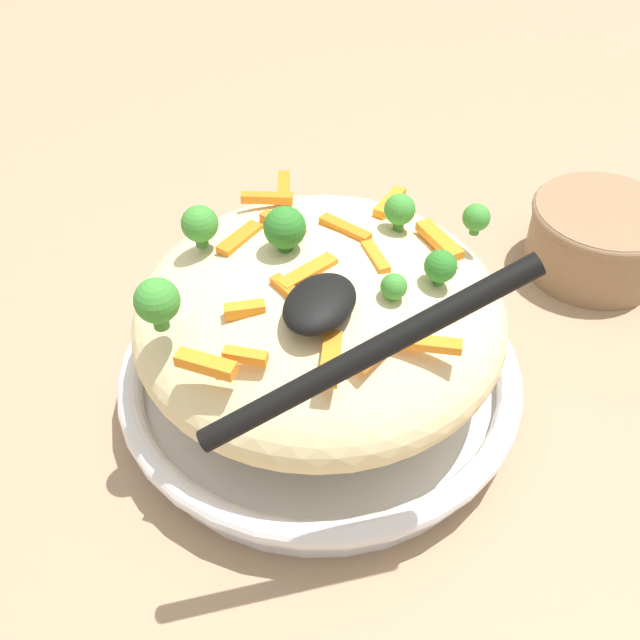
% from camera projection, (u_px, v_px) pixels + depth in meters
% --- Properties ---
extents(ground_plane, '(2.40, 2.40, 0.00)m').
position_uv_depth(ground_plane, '(320.00, 397.00, 0.57)').
color(ground_plane, '#9E7F60').
extents(serving_bowl, '(0.29, 0.29, 0.04)m').
position_uv_depth(serving_bowl, '(320.00, 377.00, 0.56)').
color(serving_bowl, silver).
rests_on(serving_bowl, ground_plane).
extents(pasta_mound, '(0.26, 0.25, 0.10)m').
position_uv_depth(pasta_mound, '(320.00, 315.00, 0.52)').
color(pasta_mound, beige).
rests_on(pasta_mound, serving_bowl).
extents(carrot_piece_0, '(0.02, 0.04, 0.01)m').
position_uv_depth(carrot_piece_0, '(283.00, 226.00, 0.52)').
color(carrot_piece_0, orange).
rests_on(carrot_piece_0, pasta_mound).
extents(carrot_piece_1, '(0.02, 0.04, 0.01)m').
position_uv_depth(carrot_piece_1, '(267.00, 198.00, 0.54)').
color(carrot_piece_1, orange).
rests_on(carrot_piece_1, pasta_mound).
extents(carrot_piece_2, '(0.04, 0.01, 0.01)m').
position_uv_depth(carrot_piece_2, '(390.00, 202.00, 0.54)').
color(carrot_piece_2, orange).
rests_on(carrot_piece_2, pasta_mound).
extents(carrot_piece_3, '(0.02, 0.04, 0.01)m').
position_uv_depth(carrot_piece_3, '(427.00, 344.00, 0.43)').
color(carrot_piece_3, orange).
rests_on(carrot_piece_3, pasta_mound).
extents(carrot_piece_4, '(0.02, 0.04, 0.01)m').
position_uv_depth(carrot_piece_4, '(346.00, 229.00, 0.51)').
color(carrot_piece_4, orange).
rests_on(carrot_piece_4, pasta_mound).
extents(carrot_piece_5, '(0.01, 0.04, 0.01)m').
position_uv_depth(carrot_piece_5, '(206.00, 364.00, 0.42)').
color(carrot_piece_5, orange).
rests_on(carrot_piece_5, pasta_mound).
extents(carrot_piece_6, '(0.04, 0.03, 0.01)m').
position_uv_depth(carrot_piece_6, '(331.00, 358.00, 0.43)').
color(carrot_piece_6, orange).
rests_on(carrot_piece_6, pasta_mound).
extents(carrot_piece_7, '(0.01, 0.03, 0.01)m').
position_uv_depth(carrot_piece_7, '(250.00, 358.00, 0.42)').
color(carrot_piece_7, orange).
rests_on(carrot_piece_7, pasta_mound).
extents(carrot_piece_8, '(0.03, 0.04, 0.01)m').
position_uv_depth(carrot_piece_8, '(439.00, 240.00, 0.51)').
color(carrot_piece_8, orange).
rests_on(carrot_piece_8, pasta_mound).
extents(carrot_piece_9, '(0.04, 0.03, 0.01)m').
position_uv_depth(carrot_piece_9, '(314.00, 275.00, 0.47)').
color(carrot_piece_9, orange).
rests_on(carrot_piece_9, pasta_mound).
extents(carrot_piece_10, '(0.03, 0.02, 0.01)m').
position_uv_depth(carrot_piece_10, '(370.00, 354.00, 0.43)').
color(carrot_piece_10, orange).
rests_on(carrot_piece_10, pasta_mound).
extents(carrot_piece_11, '(0.04, 0.02, 0.01)m').
position_uv_depth(carrot_piece_11, '(239.00, 239.00, 0.51)').
color(carrot_piece_11, orange).
rests_on(carrot_piece_11, pasta_mound).
extents(carrot_piece_12, '(0.02, 0.04, 0.01)m').
position_uv_depth(carrot_piece_12, '(294.00, 294.00, 0.46)').
color(carrot_piece_12, orange).
rests_on(carrot_piece_12, pasta_mound).
extents(carrot_piece_13, '(0.03, 0.03, 0.01)m').
position_uv_depth(carrot_piece_13, '(376.00, 257.00, 0.49)').
color(carrot_piece_13, orange).
rests_on(carrot_piece_13, pasta_mound).
extents(carrot_piece_14, '(0.03, 0.02, 0.01)m').
position_uv_depth(carrot_piece_14, '(284.00, 186.00, 0.56)').
color(carrot_piece_14, orange).
rests_on(carrot_piece_14, pasta_mound).
extents(carrot_piece_15, '(0.02, 0.02, 0.01)m').
position_uv_depth(carrot_piece_15, '(245.00, 310.00, 0.45)').
color(carrot_piece_15, orange).
rests_on(carrot_piece_15, pasta_mound).
extents(broccoli_floret_0, '(0.02, 0.02, 0.03)m').
position_uv_depth(broccoli_floret_0, '(400.00, 210.00, 0.51)').
color(broccoli_floret_0, '#377928').
rests_on(broccoli_floret_0, pasta_mound).
extents(broccoli_floret_1, '(0.03, 0.03, 0.03)m').
position_uv_depth(broccoli_floret_1, '(285.00, 228.00, 0.48)').
color(broccoli_floret_1, '#296820').
rests_on(broccoli_floret_1, pasta_mound).
extents(broccoli_floret_2, '(0.02, 0.02, 0.03)m').
position_uv_depth(broccoli_floret_2, '(200.00, 224.00, 0.50)').
color(broccoli_floret_2, '#377928').
rests_on(broccoli_floret_2, pasta_mound).
extents(broccoli_floret_3, '(0.03, 0.03, 0.03)m').
position_uv_depth(broccoli_floret_3, '(157.00, 302.00, 0.43)').
color(broccoli_floret_3, '#377928').
rests_on(broccoli_floret_3, pasta_mound).
extents(broccoli_floret_4, '(0.02, 0.02, 0.02)m').
position_uv_depth(broccoli_floret_4, '(476.00, 218.00, 0.51)').
color(broccoli_floret_4, '#377928').
rests_on(broccoli_floret_4, pasta_mound).
extents(broccoli_floret_5, '(0.02, 0.02, 0.02)m').
position_uv_depth(broccoli_floret_5, '(394.00, 287.00, 0.46)').
color(broccoli_floret_5, '#377928').
rests_on(broccoli_floret_5, pasta_mound).
extents(broccoli_floret_6, '(0.02, 0.02, 0.02)m').
position_uv_depth(broccoli_floret_6, '(441.00, 267.00, 0.47)').
color(broccoli_floret_6, '#296820').
rests_on(broccoli_floret_6, pasta_mound).
extents(serving_spoon, '(0.15, 0.14, 0.09)m').
position_uv_depth(serving_spoon, '(336.00, 321.00, 0.41)').
color(serving_spoon, black).
rests_on(serving_spoon, pasta_mound).
extents(companion_bowl, '(0.13, 0.13, 0.06)m').
position_uv_depth(companion_bowl, '(599.00, 235.00, 0.67)').
color(companion_bowl, '#8C6B4C').
rests_on(companion_bowl, ground_plane).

